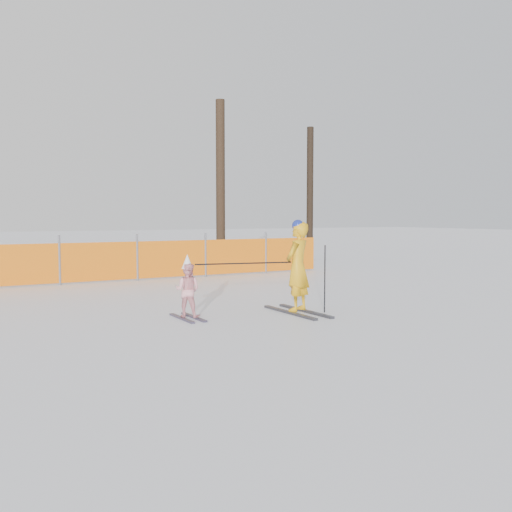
% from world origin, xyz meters
% --- Properties ---
extents(ground, '(120.00, 120.00, 0.00)m').
position_xyz_m(ground, '(0.00, 0.00, 0.00)').
color(ground, white).
rests_on(ground, ground).
extents(adult, '(0.69, 1.60, 1.66)m').
position_xyz_m(adult, '(0.52, -0.08, 0.82)').
color(adult, black).
rests_on(adult, ground).
extents(child, '(0.56, 0.95, 1.09)m').
position_xyz_m(child, '(-1.40, 0.36, 0.50)').
color(child, black).
rests_on(child, ground).
extents(ski_poles, '(2.26, 0.64, 1.21)m').
position_xyz_m(ski_poles, '(0.14, -0.03, 0.78)').
color(ski_poles, black).
rests_on(ski_poles, ground).
extents(safety_fence, '(17.79, 0.06, 1.25)m').
position_xyz_m(safety_fence, '(-3.53, 6.30, 0.56)').
color(safety_fence, '#595960').
rests_on(safety_fence, ground).
extents(tree_trunks, '(4.05, 0.71, 5.99)m').
position_xyz_m(tree_trunks, '(5.59, 10.46, 2.86)').
color(tree_trunks, black).
rests_on(tree_trunks, ground).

